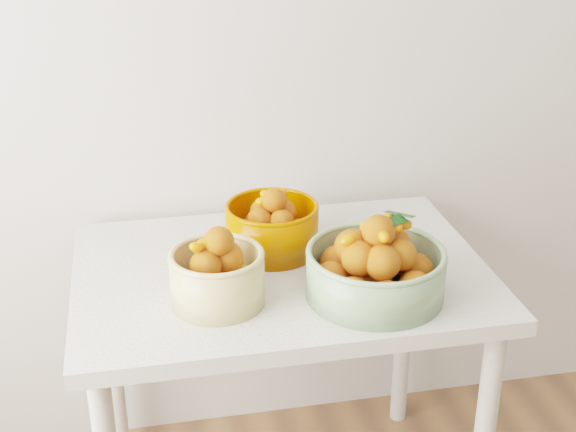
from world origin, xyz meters
name	(u,v)px	position (x,y,z in m)	size (l,w,h in m)	color
table	(281,301)	(-0.42, 1.60, 0.65)	(1.00, 0.70, 0.75)	silver
bowl_cream	(217,275)	(-0.59, 1.47, 0.82)	(0.28, 0.28, 0.18)	#D8BE7D
bowl_green	(375,268)	(-0.24, 1.43, 0.82)	(0.34, 0.34, 0.20)	#80A376
bowl_orange	(272,226)	(-0.42, 1.70, 0.82)	(0.26, 0.26, 0.17)	#C54E00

